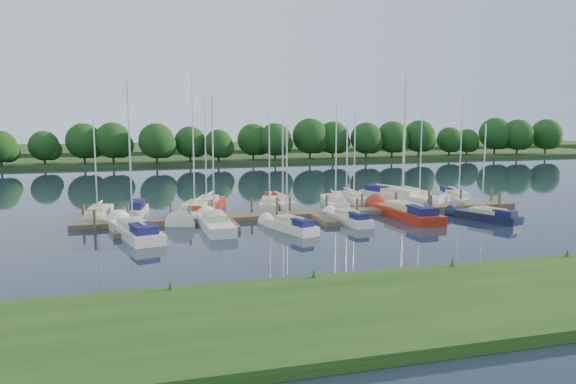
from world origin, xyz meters
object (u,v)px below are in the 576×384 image
object	(u,v)px
dock	(316,215)
sailboat_n_0	(98,214)
sailboat_n_5	(282,204)
motorboat	(136,211)
sailboat_s_2	(290,227)

from	to	relation	value
dock	sailboat_n_0	xyz separation A→B (m)	(-18.06, 5.37, 0.07)
dock	sailboat_n_5	world-z (taller)	sailboat_n_5
dock	sailboat_n_5	size ratio (longest dim) A/B	4.45
motorboat	sailboat_s_2	distance (m)	15.16
sailboat_n_5	sailboat_s_2	world-z (taller)	sailboat_n_5
dock	sailboat_n_0	bearing A→B (deg)	163.43
motorboat	sailboat_n_5	distance (m)	13.63
motorboat	sailboat_s_2	world-z (taller)	sailboat_s_2
sailboat_n_0	dock	bearing A→B (deg)	170.34
sailboat_n_5	sailboat_n_0	bearing A→B (deg)	-0.51
sailboat_n_0	sailboat_s_2	xyz separation A→B (m)	(14.33, -10.20, 0.05)
sailboat_n_5	motorboat	bearing A→B (deg)	-0.09
sailboat_s_2	dock	bearing A→B (deg)	34.42
sailboat_n_5	sailboat_s_2	distance (m)	11.43
sailboat_n_5	sailboat_s_2	xyz separation A→B (m)	(-2.46, -11.17, 0.05)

